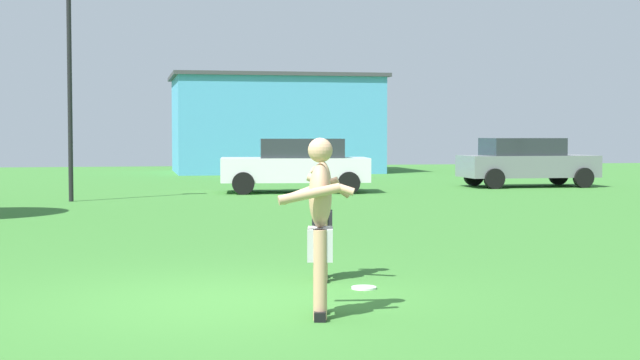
{
  "coord_description": "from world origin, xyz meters",
  "views": [
    {
      "loc": [
        -1.04,
        -9.88,
        1.77
      ],
      "look_at": [
        0.99,
        0.17,
        1.25
      ],
      "focal_mm": 53.35,
      "sensor_mm": 36.0,
      "label": 1
    }
  ],
  "objects_px": {
    "car_gray_near_post": "(526,161)",
    "car_white_mid_lot": "(296,164)",
    "player_near": "(323,207)",
    "player_in_gray": "(320,222)",
    "lamp_post": "(69,61)",
    "frisbee": "(364,288)"
  },
  "relations": [
    {
      "from": "player_near",
      "to": "player_in_gray",
      "type": "distance_m",
      "value": 2.28
    },
    {
      "from": "player_in_gray",
      "to": "lamp_post",
      "type": "relative_size",
      "value": 0.29
    },
    {
      "from": "player_near",
      "to": "lamp_post",
      "type": "distance_m",
      "value": 14.63
    },
    {
      "from": "player_near",
      "to": "car_gray_near_post",
      "type": "bearing_deg",
      "value": 59.69
    },
    {
      "from": "player_in_gray",
      "to": "car_white_mid_lot",
      "type": "distance_m",
      "value": 18.85
    },
    {
      "from": "player_in_gray",
      "to": "player_near",
      "type": "bearing_deg",
      "value": 77.61
    },
    {
      "from": "player_in_gray",
      "to": "car_white_mid_lot",
      "type": "bearing_deg",
      "value": 80.69
    },
    {
      "from": "car_white_mid_lot",
      "to": "player_in_gray",
      "type": "bearing_deg",
      "value": -99.31
    },
    {
      "from": "player_near",
      "to": "car_gray_near_post",
      "type": "distance_m",
      "value": 20.53
    },
    {
      "from": "car_white_mid_lot",
      "to": "lamp_post",
      "type": "height_order",
      "value": "lamp_post"
    },
    {
      "from": "car_white_mid_lot",
      "to": "car_gray_near_post",
      "type": "bearing_deg",
      "value": 9.86
    },
    {
      "from": "player_near",
      "to": "lamp_post",
      "type": "xyz_separation_m",
      "value": [
        -3.72,
        13.89,
        2.7
      ]
    },
    {
      "from": "lamp_post",
      "to": "frisbee",
      "type": "bearing_deg",
      "value": -74.57
    },
    {
      "from": "player_in_gray",
      "to": "car_white_mid_lot",
      "type": "relative_size",
      "value": 0.38
    },
    {
      "from": "player_in_gray",
      "to": "lamp_post",
      "type": "bearing_deg",
      "value": 101.34
    },
    {
      "from": "car_gray_near_post",
      "to": "car_white_mid_lot",
      "type": "relative_size",
      "value": 0.96
    },
    {
      "from": "car_gray_near_post",
      "to": "player_near",
      "type": "bearing_deg",
      "value": -120.31
    },
    {
      "from": "car_white_mid_lot",
      "to": "frisbee",
      "type": "bearing_deg",
      "value": -97.46
    },
    {
      "from": "player_in_gray",
      "to": "car_gray_near_post",
      "type": "height_order",
      "value": "player_in_gray"
    },
    {
      "from": "player_in_gray",
      "to": "lamp_post",
      "type": "distance_m",
      "value": 16.65
    },
    {
      "from": "car_gray_near_post",
      "to": "car_white_mid_lot",
      "type": "bearing_deg",
      "value": -170.14
    },
    {
      "from": "frisbee",
      "to": "lamp_post",
      "type": "xyz_separation_m",
      "value": [
        -4.04,
        14.64,
        3.56
      ]
    }
  ]
}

